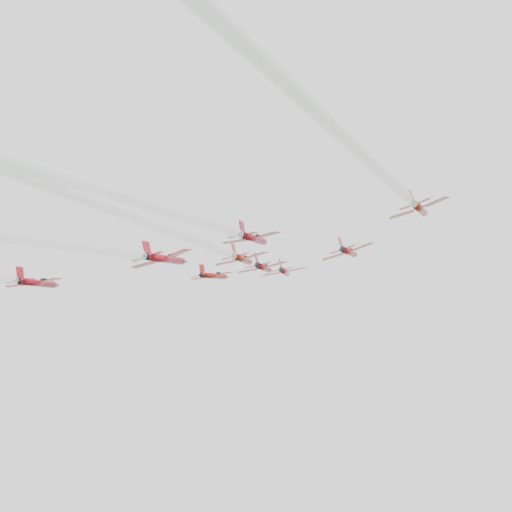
% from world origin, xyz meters
% --- Properties ---
extents(jet_lead, '(9.77, 12.69, 7.41)m').
position_xyz_m(jet_lead, '(-1.39, 24.59, 166.60)').
color(jet_lead, '#A8101F').
extents(jet_row2_left, '(8.95, 11.63, 6.79)m').
position_xyz_m(jet_row2_left, '(-11.75, 10.92, 159.38)').
color(jet_row2_left, '#A6170F').
extents(jet_row2_center, '(10.11, 13.14, 7.67)m').
position_xyz_m(jet_row2_center, '(-2.09, 12.67, 160.32)').
color(jet_row2_center, maroon).
extents(jet_row2_right, '(10.31, 13.40, 7.82)m').
position_xyz_m(jet_row2_right, '(14.60, 13.53, 160.77)').
color(jet_row2_right, '#A4100F').
extents(jet_center, '(9.48, 91.47, 49.01)m').
position_xyz_m(jet_center, '(-1.07, -42.38, 131.22)').
color(jet_center, '#A3180F').
extents(jet_rear_right, '(8.79, 84.82, 45.44)m').
position_xyz_m(jet_rear_right, '(6.49, -55.41, 124.36)').
color(jet_rear_right, maroon).
extents(jet_rear_farright, '(8.81, 85.03, 45.56)m').
position_xyz_m(jet_rear_farright, '(30.08, -52.45, 125.92)').
color(jet_rear_farright, '#9A1C0E').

